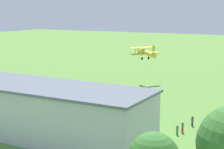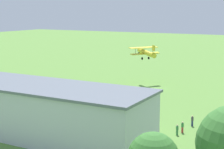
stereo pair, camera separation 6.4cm
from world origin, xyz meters
name	(u,v)px [view 2 (the right image)]	position (x,y,z in m)	size (l,w,h in m)	color
ground_plane	(149,88)	(0.00, 0.00, 0.00)	(400.00, 400.00, 0.00)	#568438
hangar	(23,107)	(3.88, 38.24, 3.81)	(40.28, 11.14, 7.60)	#B7BCC6
biplane	(146,52)	(2.52, -3.94, 7.95)	(7.49, 7.68, 3.87)	yellow
person_watching_takeoff	(177,130)	(-16.91, 28.48, 0.78)	(0.45, 0.45, 1.58)	#33723F
person_at_fence_line	(192,121)	(-17.59, 23.27, 0.87)	(0.48, 0.48, 1.74)	navy
person_beside_truck	(182,127)	(-17.27, 27.13, 0.87)	(0.53, 0.53, 1.74)	#B23333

